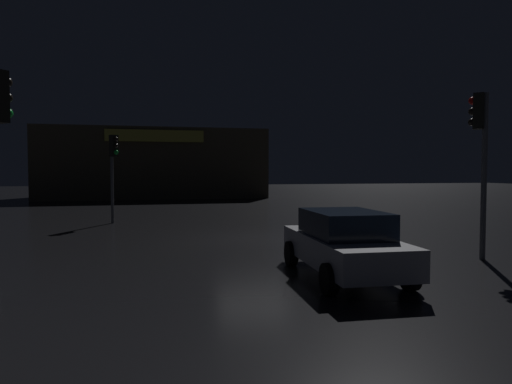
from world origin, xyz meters
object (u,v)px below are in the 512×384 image
object	(u,v)px
traffic_signal_cross_left	(480,142)
car_near	(344,243)
traffic_signal_opposite	(113,159)
store_building	(154,164)

from	to	relation	value
traffic_signal_cross_left	car_near	bearing A→B (deg)	-165.89
traffic_signal_opposite	car_near	world-z (taller)	traffic_signal_opposite
store_building	car_near	xyz separation A→B (m)	(3.40, -32.62, -2.18)
traffic_signal_opposite	traffic_signal_cross_left	xyz separation A→B (m)	(9.96, -11.00, 0.23)
traffic_signal_opposite	traffic_signal_cross_left	world-z (taller)	traffic_signal_cross_left
store_building	traffic_signal_cross_left	distance (m)	32.47
store_building	traffic_signal_cross_left	xyz separation A→B (m)	(7.76, -31.52, 0.17)
store_building	car_near	size ratio (longest dim) A/B	4.38
traffic_signal_cross_left	car_near	distance (m)	5.07
store_building	traffic_signal_cross_left	world-z (taller)	store_building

